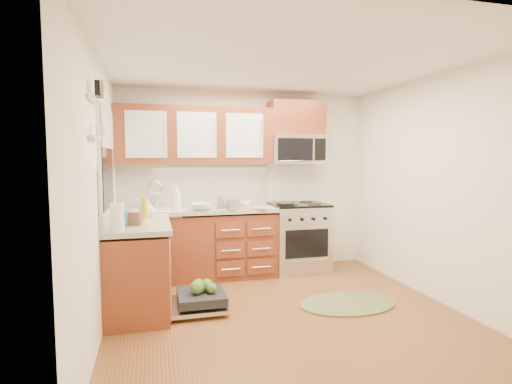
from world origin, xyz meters
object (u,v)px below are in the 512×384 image
object	(u,v)px
range	(298,237)
rug	(348,304)
skillet	(285,204)
paper_towel_roll	(117,217)
bowl_a	(233,204)
dishwasher	(197,301)
stock_pot	(231,204)
cup	(246,204)
bowl_b	(201,207)
microwave	(296,150)
sink	(156,220)
cutting_board	(254,208)
upper_cabinets	(195,136)

from	to	relation	value
range	rug	xyz separation A→B (m)	(0.05, -1.38, -0.46)
skillet	paper_towel_roll	distance (m)	2.35
range	bowl_a	bearing A→B (deg)	173.59
dishwasher	bowl_a	size ratio (longest dim) A/B	2.94
stock_pot	cup	size ratio (longest dim) A/B	1.65
bowl_a	cup	world-z (taller)	cup
skillet	stock_pot	bearing A→B (deg)	178.44
bowl_b	microwave	bearing A→B (deg)	12.28
sink	cutting_board	size ratio (longest dim) A/B	2.03
microwave	cup	xyz separation A→B (m)	(-0.79, -0.27, -0.72)
paper_towel_roll	cup	distance (m)	1.98
upper_cabinets	paper_towel_roll	distance (m)	1.99
microwave	bowl_a	bearing A→B (deg)	-178.95
rug	cutting_board	bearing A→B (deg)	122.66
microwave	stock_pot	world-z (taller)	microwave
microwave	skillet	xyz separation A→B (m)	(-0.28, -0.35, -0.73)
upper_cabinets	bowl_a	world-z (taller)	upper_cabinets
microwave	rug	xyz separation A→B (m)	(0.05, -1.50, -1.69)
bowl_b	sink	bearing A→B (deg)	162.86
microwave	rug	distance (m)	2.26
microwave	stock_pot	distance (m)	1.27
microwave	paper_towel_roll	xyz separation A→B (m)	(-2.28, -1.57, -0.64)
paper_towel_roll	skillet	bearing A→B (deg)	31.44
range	cup	world-z (taller)	cup
stock_pot	cup	distance (m)	0.22
rug	cutting_board	distance (m)	1.67
rug	skillet	xyz separation A→B (m)	(-0.33, 1.15, 0.96)
upper_cabinets	microwave	xyz separation A→B (m)	(1.41, -0.02, -0.18)
upper_cabinets	paper_towel_roll	world-z (taller)	upper_cabinets
rug	cutting_board	xyz separation A→B (m)	(-0.75, 1.17, 0.93)
microwave	rug	size ratio (longest dim) A/B	0.70
microwave	cup	world-z (taller)	microwave
rug	cup	distance (m)	1.77
sink	stock_pot	world-z (taller)	stock_pot
rug	paper_towel_roll	bearing A→B (deg)	-178.19
dishwasher	paper_towel_roll	world-z (taller)	paper_towel_roll
paper_towel_roll	range	bearing A→B (deg)	32.45
microwave	bowl_b	size ratio (longest dim) A/B	2.66
stock_pot	cutting_board	distance (m)	0.31
microwave	paper_towel_roll	world-z (taller)	microwave
range	cup	distance (m)	0.95
upper_cabinets	rug	world-z (taller)	upper_cabinets
range	sink	bearing A→B (deg)	-179.70
upper_cabinets	dishwasher	world-z (taller)	upper_cabinets
dishwasher	cutting_board	world-z (taller)	cutting_board
skillet	cutting_board	distance (m)	0.42
bowl_b	upper_cabinets	bearing A→B (deg)	94.62
sink	dishwasher	size ratio (longest dim) A/B	0.89
sink	microwave	bearing A→B (deg)	3.85
rug	bowl_a	bearing A→B (deg)	123.34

